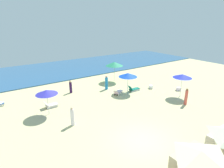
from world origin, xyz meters
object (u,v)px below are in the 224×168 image
(umbrella_0, at_px, (182,76))
(beachgoer_2, at_px, (72,117))
(lounge_chair_1_1, at_px, (134,89))
(cooler_box_0, at_px, (151,87))
(umbrella_3, at_px, (114,64))
(beachgoer_0, at_px, (71,87))
(cooler_box_1, at_px, (179,89))
(umbrella_1, at_px, (128,75))
(lounge_chair_2_0, at_px, (50,105))
(beachgoer_1, at_px, (106,83))
(lounge_chair_1_0, at_px, (118,92))
(beachgoer_3, at_px, (186,97))
(umbrella_2, at_px, (47,92))

(umbrella_0, height_order, beachgoer_2, umbrella_0)
(umbrella_0, relative_size, beachgoer_2, 1.60)
(lounge_chair_1_1, height_order, cooler_box_0, lounge_chair_1_1)
(umbrella_3, xyz_separation_m, beachgoer_0, (-6.83, -0.75, -1.76))
(umbrella_0, height_order, cooler_box_1, umbrella_0)
(umbrella_1, bearing_deg, beachgoer_0, 146.67)
(umbrella_1, relative_size, lounge_chair_2_0, 1.84)
(lounge_chair_1_1, height_order, beachgoer_1, beachgoer_1)
(lounge_chair_2_0, bearing_deg, cooler_box_1, -104.35)
(lounge_chair_1_0, bearing_deg, beachgoer_1, -24.63)
(beachgoer_0, height_order, cooler_box_0, beachgoer_0)
(umbrella_0, bearing_deg, lounge_chair_1_0, 140.00)
(cooler_box_1, bearing_deg, lounge_chair_1_1, -0.99)
(beachgoer_2, height_order, cooler_box_0, beachgoer_2)
(lounge_chair_2_0, bearing_deg, umbrella_0, -111.04)
(beachgoer_0, relative_size, cooler_box_1, 2.89)
(umbrella_3, xyz_separation_m, cooler_box_1, (4.37, -7.53, -2.30))
(lounge_chair_1_0, height_order, beachgoer_3, beachgoer_3)
(umbrella_1, distance_m, beachgoer_3, 6.71)
(beachgoer_2, bearing_deg, beachgoer_0, -54.67)
(cooler_box_1, bearing_deg, beachgoer_3, 77.77)
(lounge_chair_1_1, xyz_separation_m, umbrella_3, (0.28, 4.51, 2.26))
(umbrella_1, distance_m, umbrella_3, 4.63)
(lounge_chair_1_1, relative_size, beachgoer_1, 0.88)
(beachgoer_3, bearing_deg, lounge_chair_2_0, -100.61)
(lounge_chair_1_0, xyz_separation_m, lounge_chair_1_1, (2.22, -0.24, 0.00))
(umbrella_3, xyz_separation_m, beachgoer_2, (-9.51, -7.62, -1.73))
(umbrella_2, height_order, beachgoer_2, umbrella_2)
(beachgoer_1, bearing_deg, umbrella_3, -52.70)
(umbrella_0, xyz_separation_m, beachgoer_2, (-12.42, 1.18, -1.64))
(beachgoer_1, distance_m, cooler_box_1, 8.90)
(lounge_chair_1_0, bearing_deg, beachgoer_0, 20.88)
(umbrella_1, height_order, lounge_chair_1_1, umbrella_1)
(beachgoer_0, relative_size, beachgoer_3, 0.88)
(cooler_box_0, height_order, cooler_box_1, cooler_box_0)
(umbrella_1, relative_size, umbrella_3, 0.86)
(umbrella_2, bearing_deg, lounge_chair_1_1, 0.57)
(beachgoer_0, bearing_deg, beachgoer_3, 154.25)
(umbrella_0, xyz_separation_m, cooler_box_0, (-0.82, 3.73, -2.21))
(beachgoer_2, bearing_deg, umbrella_0, -128.86)
(lounge_chair_1_1, relative_size, beachgoer_2, 0.95)
(lounge_chair_1_0, relative_size, beachgoer_1, 0.89)
(umbrella_1, xyz_separation_m, beachgoer_1, (-1.50, 2.31, -1.35))
(umbrella_0, bearing_deg, beachgoer_0, 140.43)
(beachgoer_1, bearing_deg, lounge_chair_2_0, 97.63)
(umbrella_1, bearing_deg, cooler_box_0, -10.69)
(umbrella_1, height_order, beachgoer_1, umbrella_1)
(lounge_chair_1_0, xyz_separation_m, umbrella_2, (-8.07, -0.34, 1.93))
(lounge_chair_1_1, height_order, lounge_chair_2_0, lounge_chair_1_1)
(cooler_box_1, bearing_deg, lounge_chair_1_0, 6.64)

